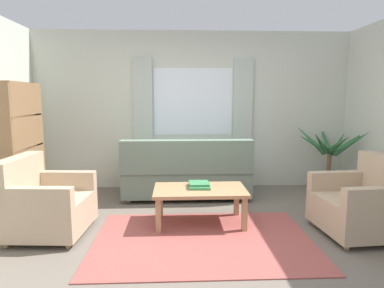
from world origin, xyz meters
The scene contains 11 objects.
ground_plane centered at (0.00, 0.00, 0.00)m, with size 6.24×6.24×0.00m, color #6B6056.
wall_back centered at (0.00, 2.26, 1.30)m, with size 5.32×0.12×2.60m, color beige.
window_with_curtains centered at (0.00, 2.18, 1.45)m, with size 1.98×0.07×1.40m.
area_rug centered at (0.00, 0.00, 0.01)m, with size 2.32×1.61×0.01m, color #9E4C47.
couch centered at (-0.13, 1.57, 0.37)m, with size 1.90×0.82×0.92m.
armchair_left centered at (-1.75, 0.25, 0.35)m, with size 0.88×0.89×0.88m.
armchair_right centered at (1.80, 0.09, 0.35)m, with size 0.88×0.90×0.88m.
coffee_table centered at (0.00, 0.49, 0.38)m, with size 1.10×0.64×0.44m.
book_stack_on_table centered at (0.00, 0.56, 0.47)m, with size 0.27×0.33×0.06m.
potted_plant centered at (2.17, 1.75, 0.55)m, with size 1.10×1.30×1.11m.
bookshelf centered at (-2.35, 1.12, 0.79)m, with size 0.30×0.94×1.72m.
Camera 1 is at (-0.27, -3.39, 1.53)m, focal length 31.19 mm.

